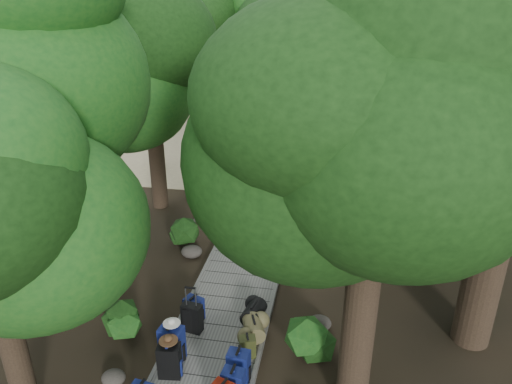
% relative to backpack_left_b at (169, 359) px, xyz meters
% --- Properties ---
extents(ground, '(120.00, 120.00, 0.00)m').
position_rel_backpack_left_b_xyz_m(ground, '(0.61, 3.57, -0.51)').
color(ground, '#302518').
rests_on(ground, ground).
extents(sand_beach, '(40.00, 22.00, 0.02)m').
position_rel_backpack_left_b_xyz_m(sand_beach, '(0.61, 19.57, -0.50)').
color(sand_beach, '#CFBE8B').
rests_on(sand_beach, ground).
extents(distant_hill, '(32.00, 16.00, 12.00)m').
position_rel_backpack_left_b_xyz_m(distant_hill, '(-39.39, 51.57, -0.51)').
color(distant_hill, black).
rests_on(distant_hill, ground).
extents(boardwalk, '(2.00, 12.00, 0.12)m').
position_rel_backpack_left_b_xyz_m(boardwalk, '(0.61, 4.57, -0.45)').
color(boardwalk, gray).
rests_on(boardwalk, ground).
extents(backpack_left_b, '(0.45, 0.35, 0.78)m').
position_rel_backpack_left_b_xyz_m(backpack_left_b, '(0.00, 0.00, 0.00)').
color(backpack_left_b, black).
rests_on(backpack_left_b, boardwalk).
extents(backpack_left_c, '(0.50, 0.39, 0.84)m').
position_rel_backpack_left_b_xyz_m(backpack_left_c, '(-0.09, 0.41, 0.03)').
color(backpack_left_c, navy).
rests_on(backpack_left_c, boardwalk).
extents(backpack_left_d, '(0.47, 0.40, 0.60)m').
position_rel_backpack_left_b_xyz_m(backpack_left_d, '(-0.03, 1.68, -0.09)').
color(backpack_left_d, navy).
rests_on(backpack_left_d, boardwalk).
extents(backpack_right_b, '(0.42, 0.31, 0.71)m').
position_rel_backpack_left_b_xyz_m(backpack_right_b, '(1.31, -0.35, -0.03)').
color(backpack_right_b, navy).
rests_on(backpack_right_b, boardwalk).
extents(backpack_right_c, '(0.43, 0.32, 0.70)m').
position_rel_backpack_left_b_xyz_m(backpack_right_c, '(1.30, 0.14, -0.04)').
color(backpack_right_c, navy).
rests_on(backpack_right_c, boardwalk).
extents(backpack_right_d, '(0.38, 0.32, 0.50)m').
position_rel_backpack_left_b_xyz_m(backpack_right_d, '(1.35, 0.76, -0.14)').
color(backpack_right_d, '#3A3E1A').
rests_on(backpack_right_d, boardwalk).
extents(duffel_right_khaki, '(0.58, 0.70, 0.40)m').
position_rel_backpack_left_b_xyz_m(duffel_right_khaki, '(1.37, 1.37, -0.19)').
color(duffel_right_khaki, brown).
rests_on(duffel_right_khaki, boardwalk).
extents(duffel_right_black, '(0.53, 0.71, 0.40)m').
position_rel_backpack_left_b_xyz_m(duffel_right_black, '(1.27, 1.88, -0.19)').
color(duffel_right_black, black).
rests_on(duffel_right_black, boardwalk).
extents(suitcase_on_boardwalk, '(0.46, 0.31, 0.66)m').
position_rel_backpack_left_b_xyz_m(suitcase_on_boardwalk, '(0.05, 1.31, -0.06)').
color(suitcase_on_boardwalk, black).
rests_on(suitcase_on_boardwalk, boardwalk).
extents(lone_suitcase_on_sand, '(0.45, 0.28, 0.68)m').
position_rel_backpack_left_b_xyz_m(lone_suitcase_on_sand, '(0.89, 11.52, -0.15)').
color(lone_suitcase_on_sand, black).
rests_on(lone_suitcase_on_sand, sand_beach).
extents(hat_brown, '(0.36, 0.36, 0.11)m').
position_rel_backpack_left_b_xyz_m(hat_brown, '(-0.01, 0.06, 0.44)').
color(hat_brown, '#51351E').
rests_on(hat_brown, backpack_left_b).
extents(hat_white, '(0.34, 0.34, 0.11)m').
position_rel_backpack_left_b_xyz_m(hat_white, '(-0.08, 0.46, 0.51)').
color(hat_white, silver).
rests_on(hat_white, backpack_left_c).
extents(kayak, '(1.49, 3.30, 0.32)m').
position_rel_backpack_left_b_xyz_m(kayak, '(-2.88, 13.14, -0.33)').
color(kayak, '#A7350E').
rests_on(kayak, sand_beach).
extents(sun_lounger, '(1.08, 1.84, 0.56)m').
position_rel_backpack_left_b_xyz_m(sun_lounger, '(3.56, 12.63, -0.21)').
color(sun_lounger, silver).
rests_on(sun_lounger, sand_beach).
extents(tree_right_a, '(4.90, 4.90, 8.16)m').
position_rel_backpack_left_b_xyz_m(tree_right_a, '(3.41, 0.15, 3.57)').
color(tree_right_a, black).
rests_on(tree_right_a, ground).
extents(tree_right_c, '(4.63, 4.63, 8.01)m').
position_rel_backpack_left_b_xyz_m(tree_right_c, '(4.64, 4.87, 3.50)').
color(tree_right_c, black).
rests_on(tree_right_c, ground).
extents(tree_right_d, '(5.42, 5.42, 9.94)m').
position_rel_backpack_left_b_xyz_m(tree_right_d, '(6.34, 7.28, 4.46)').
color(tree_right_d, black).
rests_on(tree_right_d, ground).
extents(tree_right_e, '(4.95, 4.95, 8.91)m').
position_rel_backpack_left_b_xyz_m(tree_right_e, '(4.54, 10.95, 3.95)').
color(tree_right_e, black).
rests_on(tree_right_e, ground).
extents(tree_right_f, '(5.13, 5.13, 9.16)m').
position_rel_backpack_left_b_xyz_m(tree_right_f, '(7.27, 13.60, 4.07)').
color(tree_right_f, black).
rests_on(tree_right_f, ground).
extents(tree_left_b, '(5.43, 5.43, 9.78)m').
position_rel_backpack_left_b_xyz_m(tree_left_b, '(-4.06, 2.70, 4.38)').
color(tree_left_b, black).
rests_on(tree_left_b, ground).
extents(tree_left_c, '(4.15, 4.15, 7.22)m').
position_rel_backpack_left_b_xyz_m(tree_left_c, '(-2.85, 7.23, 3.10)').
color(tree_left_c, black).
rests_on(tree_left_c, ground).
extents(tree_back_a, '(4.75, 4.75, 8.23)m').
position_rel_backpack_left_b_xyz_m(tree_back_a, '(-0.68, 18.18, 3.61)').
color(tree_back_a, black).
rests_on(tree_back_a, ground).
extents(tree_back_b, '(5.21, 5.21, 9.29)m').
position_rel_backpack_left_b_xyz_m(tree_back_b, '(2.62, 19.72, 4.14)').
color(tree_back_b, black).
rests_on(tree_back_b, ground).
extents(tree_back_c, '(4.72, 4.72, 8.50)m').
position_rel_backpack_left_b_xyz_m(tree_back_c, '(5.87, 18.87, 3.74)').
color(tree_back_c, black).
rests_on(tree_back_c, ground).
extents(tree_back_d, '(4.20, 4.20, 7.00)m').
position_rel_backpack_left_b_xyz_m(tree_back_d, '(-4.99, 18.48, 2.99)').
color(tree_back_d, black).
rests_on(tree_back_d, ground).
extents(palm_right_a, '(4.23, 4.23, 7.22)m').
position_rel_backpack_left_b_xyz_m(palm_right_a, '(3.89, 9.23, 3.10)').
color(palm_right_a, '#174312').
rests_on(palm_right_a, ground).
extents(palm_right_b, '(4.89, 4.89, 9.46)m').
position_rel_backpack_left_b_xyz_m(palm_right_b, '(5.32, 14.10, 4.22)').
color(palm_right_b, '#174312').
rests_on(palm_right_b, ground).
extents(palm_right_c, '(4.27, 4.27, 6.79)m').
position_rel_backpack_left_b_xyz_m(palm_right_c, '(2.91, 15.70, 2.89)').
color(palm_right_c, '#174312').
rests_on(palm_right_c, ground).
extents(palm_left_a, '(4.07, 4.07, 6.47)m').
position_rel_backpack_left_b_xyz_m(palm_left_a, '(-4.35, 10.66, 2.73)').
color(palm_left_a, '#174312').
rests_on(palm_left_a, ground).
extents(rock_left_a, '(0.47, 0.42, 0.26)m').
position_rel_backpack_left_b_xyz_m(rock_left_a, '(-1.04, -0.28, -0.38)').
color(rock_left_a, '#4C473F').
rests_on(rock_left_a, ground).
extents(rock_left_b, '(0.34, 0.31, 0.19)m').
position_rel_backpack_left_b_xyz_m(rock_left_b, '(-2.17, 1.84, -0.41)').
color(rock_left_b, '#4C473F').
rests_on(rock_left_b, ground).
extents(rock_left_c, '(0.58, 0.52, 0.32)m').
position_rel_backpack_left_b_xyz_m(rock_left_c, '(-0.91, 4.36, -0.35)').
color(rock_left_c, '#4C473F').
rests_on(rock_left_c, ground).
extents(rock_left_d, '(0.27, 0.24, 0.15)m').
position_rel_backpack_left_b_xyz_m(rock_left_d, '(-1.32, 6.34, -0.43)').
color(rock_left_d, '#4C473F').
rests_on(rock_left_d, ground).
extents(rock_right_b, '(0.51, 0.46, 0.28)m').
position_rel_backpack_left_b_xyz_m(rock_right_b, '(2.72, 2.00, -0.37)').
color(rock_right_b, '#4C473F').
rests_on(rock_right_b, ground).
extents(rock_right_c, '(0.32, 0.29, 0.18)m').
position_rel_backpack_left_b_xyz_m(rock_right_c, '(2.26, 4.75, -0.42)').
color(rock_right_c, '#4C473F').
rests_on(rock_right_c, ground).
extents(rock_right_d, '(0.57, 0.51, 0.31)m').
position_rel_backpack_left_b_xyz_m(rock_right_d, '(3.43, 7.26, -0.35)').
color(rock_right_d, '#4C473F').
rests_on(rock_right_d, ground).
extents(shrub_left_a, '(0.95, 0.95, 0.85)m').
position_rel_backpack_left_b_xyz_m(shrub_left_a, '(-1.43, 1.01, -0.08)').
color(shrub_left_a, '#174C17').
rests_on(shrub_left_a, ground).
extents(shrub_left_b, '(0.94, 0.94, 0.85)m').
position_rel_backpack_left_b_xyz_m(shrub_left_b, '(-1.33, 4.86, -0.09)').
color(shrub_left_b, '#174C17').
rests_on(shrub_left_b, ground).
extents(shrub_left_c, '(1.15, 1.15, 1.03)m').
position_rel_backpack_left_b_xyz_m(shrub_left_c, '(-1.83, 8.25, 0.01)').
color(shrub_left_c, '#174C17').
rests_on(shrub_left_c, ground).
extents(shrub_right_a, '(0.98, 0.98, 0.88)m').
position_rel_backpack_left_b_xyz_m(shrub_right_a, '(2.59, 1.18, -0.07)').
color(shrub_right_a, '#174C17').
rests_on(shrub_right_a, ground).
extents(shrub_right_b, '(1.35, 1.35, 1.21)m').
position_rel_backpack_left_b_xyz_m(shrub_right_b, '(3.01, 5.16, 0.10)').
color(shrub_right_b, '#174C17').
rests_on(shrub_right_b, ground).
extents(shrub_right_c, '(0.91, 0.91, 0.82)m').
position_rel_backpack_left_b_xyz_m(shrub_right_c, '(2.51, 9.16, -0.10)').
color(shrub_right_c, '#174C17').
rests_on(shrub_right_c, ground).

